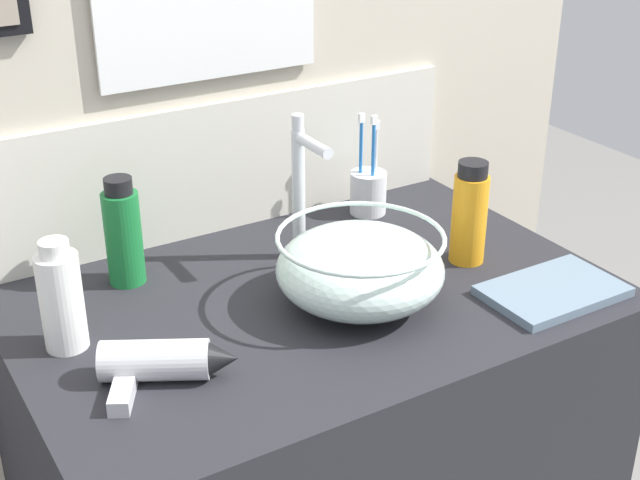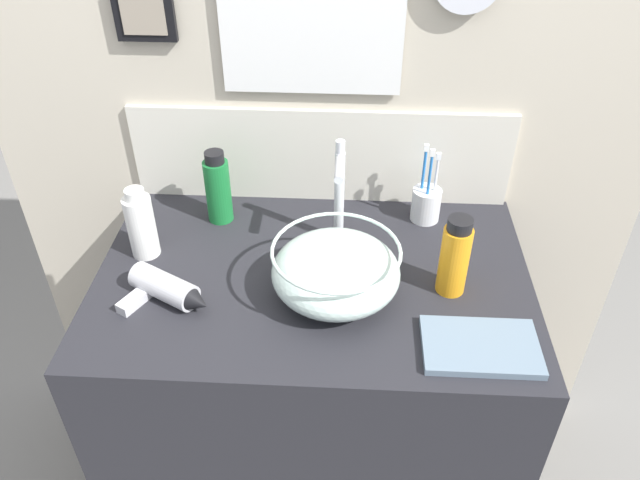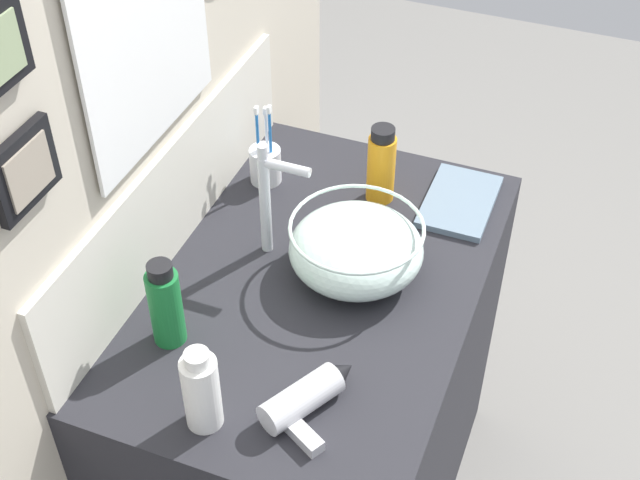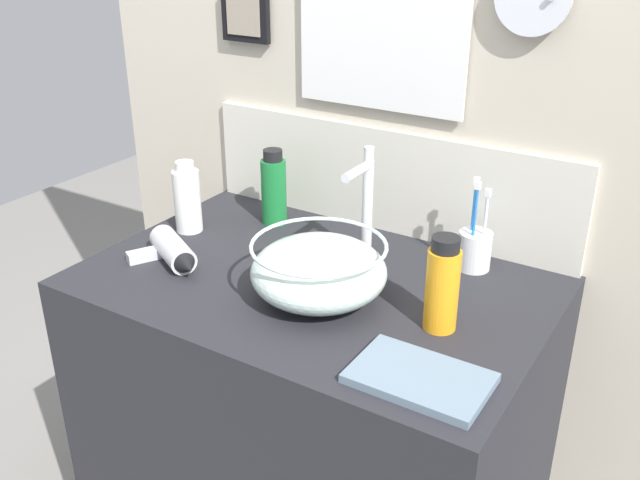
{
  "view_description": "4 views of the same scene",
  "coord_description": "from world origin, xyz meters",
  "px_view_note": "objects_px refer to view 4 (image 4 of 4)",
  "views": [
    {
      "loc": [
        -0.67,
        -1.14,
        1.65
      ],
      "look_at": [
        0.02,
        0.0,
        1.0
      ],
      "focal_mm": 50.0,
      "sensor_mm": 36.0,
      "label": 1
    },
    {
      "loc": [
        0.08,
        -1.09,
        1.84
      ],
      "look_at": [
        0.02,
        0.0,
        1.0
      ],
      "focal_mm": 35.0,
      "sensor_mm": 36.0,
      "label": 2
    },
    {
      "loc": [
        -1.24,
        -0.49,
        2.2
      ],
      "look_at": [
        0.02,
        0.0,
        1.0
      ],
      "focal_mm": 50.0,
      "sensor_mm": 36.0,
      "label": 3
    },
    {
      "loc": [
        0.74,
        -1.15,
        1.64
      ],
      "look_at": [
        0.02,
        0.0,
        1.0
      ],
      "focal_mm": 40.0,
      "sensor_mm": 36.0,
      "label": 4
    }
  ],
  "objects_px": {
    "toothbrush_cup": "(475,249)",
    "hand_towel": "(420,378)",
    "glass_bowl_sink": "(319,271)",
    "faucet": "(365,200)",
    "lotion_bottle": "(442,285)",
    "soap_dispenser": "(187,199)",
    "hair_drier": "(173,252)",
    "shampoo_bottle": "(274,189)"
  },
  "relations": [
    {
      "from": "glass_bowl_sink",
      "to": "shampoo_bottle",
      "type": "relative_size",
      "value": 1.44
    },
    {
      "from": "toothbrush_cup",
      "to": "shampoo_bottle",
      "type": "bearing_deg",
      "value": -176.94
    },
    {
      "from": "glass_bowl_sink",
      "to": "lotion_bottle",
      "type": "bearing_deg",
      "value": 6.93
    },
    {
      "from": "glass_bowl_sink",
      "to": "faucet",
      "type": "relative_size",
      "value": 1.02
    },
    {
      "from": "hand_towel",
      "to": "soap_dispenser",
      "type": "bearing_deg",
      "value": 160.36
    },
    {
      "from": "faucet",
      "to": "hand_towel",
      "type": "distance_m",
      "value": 0.48
    },
    {
      "from": "hand_towel",
      "to": "glass_bowl_sink",
      "type": "bearing_deg",
      "value": 153.48
    },
    {
      "from": "glass_bowl_sink",
      "to": "soap_dispenser",
      "type": "bearing_deg",
      "value": 165.17
    },
    {
      "from": "toothbrush_cup",
      "to": "hand_towel",
      "type": "distance_m",
      "value": 0.46
    },
    {
      "from": "lotion_bottle",
      "to": "hand_towel",
      "type": "xyz_separation_m",
      "value": [
        0.04,
        -0.18,
        -0.08
      ]
    },
    {
      "from": "toothbrush_cup",
      "to": "lotion_bottle",
      "type": "distance_m",
      "value": 0.28
    },
    {
      "from": "glass_bowl_sink",
      "to": "soap_dispenser",
      "type": "height_order",
      "value": "soap_dispenser"
    },
    {
      "from": "glass_bowl_sink",
      "to": "hand_towel",
      "type": "bearing_deg",
      "value": -26.52
    },
    {
      "from": "faucet",
      "to": "toothbrush_cup",
      "type": "xyz_separation_m",
      "value": [
        0.22,
        0.11,
        -0.11
      ]
    },
    {
      "from": "toothbrush_cup",
      "to": "soap_dispenser",
      "type": "xyz_separation_m",
      "value": [
        -0.68,
        -0.18,
        0.04
      ]
    },
    {
      "from": "soap_dispenser",
      "to": "glass_bowl_sink",
      "type": "bearing_deg",
      "value": -14.83
    },
    {
      "from": "hair_drier",
      "to": "shampoo_bottle",
      "type": "distance_m",
      "value": 0.33
    },
    {
      "from": "glass_bowl_sink",
      "to": "faucet",
      "type": "bearing_deg",
      "value": 90.0
    },
    {
      "from": "lotion_bottle",
      "to": "soap_dispenser",
      "type": "xyz_separation_m",
      "value": [
        -0.71,
        0.09,
        -0.01
      ]
    },
    {
      "from": "hair_drier",
      "to": "lotion_bottle",
      "type": "height_order",
      "value": "lotion_bottle"
    },
    {
      "from": "shampoo_bottle",
      "to": "soap_dispenser",
      "type": "bearing_deg",
      "value": -135.11
    },
    {
      "from": "soap_dispenser",
      "to": "toothbrush_cup",
      "type": "bearing_deg",
      "value": 14.91
    },
    {
      "from": "toothbrush_cup",
      "to": "shampoo_bottle",
      "type": "relative_size",
      "value": 1.09
    },
    {
      "from": "glass_bowl_sink",
      "to": "toothbrush_cup",
      "type": "bearing_deg",
      "value": 53.99
    },
    {
      "from": "faucet",
      "to": "hand_towel",
      "type": "relative_size",
      "value": 1.17
    },
    {
      "from": "shampoo_bottle",
      "to": "hand_towel",
      "type": "relative_size",
      "value": 0.83
    },
    {
      "from": "shampoo_bottle",
      "to": "lotion_bottle",
      "type": "bearing_deg",
      "value": -23.42
    },
    {
      "from": "faucet",
      "to": "hair_drier",
      "type": "height_order",
      "value": "faucet"
    },
    {
      "from": "soap_dispenser",
      "to": "lotion_bottle",
      "type": "bearing_deg",
      "value": -7.22
    },
    {
      "from": "hand_towel",
      "to": "hair_drier",
      "type": "bearing_deg",
      "value": 170.64
    },
    {
      "from": "hair_drier",
      "to": "faucet",
      "type": "bearing_deg",
      "value": 32.23
    },
    {
      "from": "glass_bowl_sink",
      "to": "toothbrush_cup",
      "type": "height_order",
      "value": "toothbrush_cup"
    },
    {
      "from": "soap_dispenser",
      "to": "hand_towel",
      "type": "bearing_deg",
      "value": -19.64
    },
    {
      "from": "lotion_bottle",
      "to": "hand_towel",
      "type": "bearing_deg",
      "value": -76.81
    },
    {
      "from": "toothbrush_cup",
      "to": "soap_dispenser",
      "type": "relative_size",
      "value": 1.18
    },
    {
      "from": "faucet",
      "to": "hair_drier",
      "type": "relative_size",
      "value": 1.29
    },
    {
      "from": "soap_dispenser",
      "to": "hand_towel",
      "type": "distance_m",
      "value": 0.81
    },
    {
      "from": "hand_towel",
      "to": "shampoo_bottle",
      "type": "bearing_deg",
      "value": 145.0
    },
    {
      "from": "glass_bowl_sink",
      "to": "hair_drier",
      "type": "relative_size",
      "value": 1.32
    },
    {
      "from": "faucet",
      "to": "shampoo_bottle",
      "type": "relative_size",
      "value": 1.41
    },
    {
      "from": "glass_bowl_sink",
      "to": "lotion_bottle",
      "type": "distance_m",
      "value": 0.26
    },
    {
      "from": "hair_drier",
      "to": "toothbrush_cup",
      "type": "bearing_deg",
      "value": 30.25
    }
  ]
}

